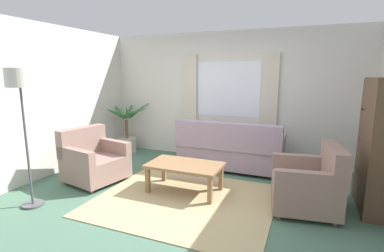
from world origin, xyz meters
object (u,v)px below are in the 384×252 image
at_px(armchair_right, 310,184).
at_px(bookshelf, 373,152).
at_px(standing_lamp, 21,91).
at_px(potted_plant, 127,130).
at_px(couch, 230,150).
at_px(coffee_table, 185,167).
at_px(armchair_left, 93,160).

relative_size(armchair_right, bookshelf, 0.55).
bearing_deg(standing_lamp, potted_plant, 97.59).
height_order(couch, armchair_right, couch).
xyz_separation_m(coffee_table, standing_lamp, (-1.73, -1.21, 1.17)).
xyz_separation_m(couch, bookshelf, (2.11, -0.84, 0.41)).
distance_m(armchair_left, potted_plant, 1.78).
xyz_separation_m(armchair_left, coffee_table, (1.58, 0.17, 0.03)).
xyz_separation_m(couch, armchair_left, (-1.94, -1.44, -0.01)).
xyz_separation_m(armchair_right, potted_plant, (-3.84, 1.45, 0.16)).
bearing_deg(armchair_left, coffee_table, -72.53).
height_order(armchair_left, standing_lamp, standing_lamp).
height_order(couch, potted_plant, potted_plant).
bearing_deg(coffee_table, couch, 74.19).
height_order(couch, coffee_table, couch).
height_order(armchair_right, potted_plant, potted_plant).
xyz_separation_m(coffee_table, potted_plant, (-2.10, 1.53, 0.13)).
height_order(coffee_table, bookshelf, bookshelf).
height_order(bookshelf, standing_lamp, standing_lamp).
xyz_separation_m(armchair_left, potted_plant, (-0.51, 1.70, 0.16)).
xyz_separation_m(armchair_right, coffee_table, (-1.74, -0.09, 0.03)).
bearing_deg(coffee_table, bookshelf, 9.86).
height_order(couch, standing_lamp, standing_lamp).
height_order(armchair_left, coffee_table, armchair_left).
distance_m(coffee_table, standing_lamp, 2.41).
xyz_separation_m(bookshelf, standing_lamp, (-4.20, -1.64, 0.77)).
bearing_deg(armchair_left, standing_lamp, -176.61).
xyz_separation_m(couch, potted_plant, (-2.46, 0.26, 0.14)).
relative_size(armchair_left, bookshelf, 0.57).
distance_m(couch, armchair_right, 1.82).
bearing_deg(armchair_left, couch, -42.04).
bearing_deg(armchair_right, couch, -138.79).
height_order(armchair_right, standing_lamp, standing_lamp).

